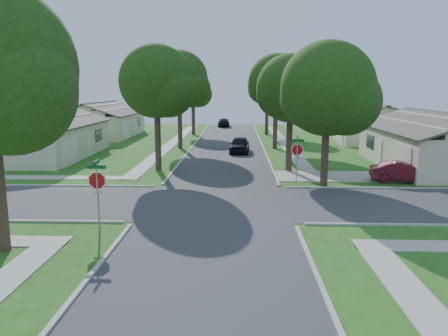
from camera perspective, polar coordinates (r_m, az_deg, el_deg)
name	(u,v)px	position (r m, az deg, el deg)	size (l,w,h in m)	color
ground	(217,203)	(22.77, -0.88, -4.57)	(100.00, 100.00, 0.00)	#295417
road_ns	(217,203)	(22.77, -0.88, -4.56)	(7.00, 100.00, 0.02)	#333335
sidewalk_ne	(284,142)	(48.60, 7.82, 3.36)	(1.20, 40.00, 0.04)	#9E9B91
sidewalk_nw	(174,142)	(48.86, -6.59, 3.42)	(1.20, 40.00, 0.04)	#9E9B91
driveway	(339,176)	(30.44, 14.81, -1.05)	(8.80, 3.60, 0.05)	#9E9B91
stop_sign_sw	(97,183)	(18.62, -16.23, -1.95)	(1.05, 0.80, 2.98)	gray
stop_sign_ne	(297,152)	(27.20, 9.53, 2.11)	(1.05, 0.80, 2.98)	gray
tree_e_near	(291,92)	(31.20, 8.78, 9.83)	(4.97, 4.80, 8.28)	#38281C
tree_e_mid	(277,84)	(43.15, 6.90, 10.80)	(5.59, 5.40, 9.21)	#38281C
tree_e_far	(268,87)	(56.11, 5.73, 10.43)	(5.17, 5.00, 8.72)	#38281C
tree_w_near	(157,85)	(31.51, -8.72, 10.70)	(5.38, 5.20, 8.97)	#38281C
tree_w_mid	(180,82)	(43.37, -5.80, 11.13)	(5.80, 5.60, 9.56)	#38281C
tree_w_far	(193,91)	(56.28, -4.02, 9.97)	(4.76, 4.60, 8.04)	#38281C
tree_ne_corner	(328,93)	(26.72, 13.49, 9.49)	(5.80, 5.60, 8.66)	#38281C
house_ne_near	(437,147)	(36.46, 26.05, 2.45)	(8.42, 13.60, 4.23)	beige
house_ne_far	(367,127)	(53.29, 18.20, 5.17)	(8.42, 13.60, 4.23)	beige
house_nw_near	(41,139)	(40.95, -22.80, 3.46)	(8.42, 13.60, 4.23)	beige
house_nw_far	(102,124)	(56.77, -15.70, 5.59)	(8.42, 13.60, 4.23)	beige
car_driveway	(403,172)	(29.85, 22.29, -0.48)	(1.38, 3.95, 1.30)	#55111D
car_curb_east	(240,145)	(40.42, 2.05, 3.07)	(1.74, 4.33, 1.48)	black
car_curb_west	(224,122)	(68.15, -0.04, 5.97)	(1.81, 4.46, 1.30)	black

